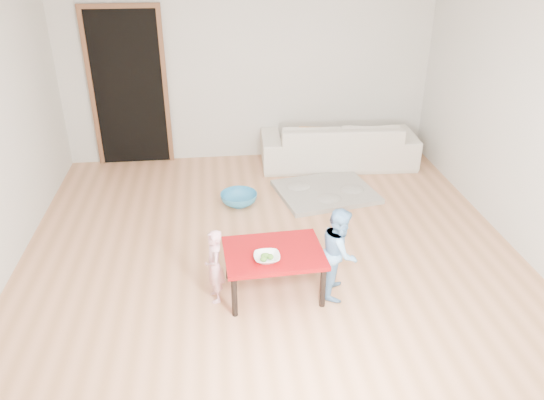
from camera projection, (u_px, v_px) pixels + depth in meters
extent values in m
cube|color=#B47A4D|center=(270.00, 247.00, 5.47)|extent=(5.00, 5.00, 0.01)
cube|color=silver|center=(249.00, 65.00, 7.08)|extent=(5.00, 0.02, 2.60)
cube|color=silver|center=(525.00, 117.00, 5.14)|extent=(0.02, 5.00, 2.60)
imported|color=beige|center=(338.00, 143.00, 7.26)|extent=(2.13, 0.93, 0.61)
cube|color=orange|center=(316.00, 137.00, 7.04)|extent=(0.53, 0.48, 0.12)
imported|color=white|center=(267.00, 258.00, 4.47)|extent=(0.22, 0.22, 0.05)
imported|color=#D66176|center=(214.00, 266.00, 4.56)|extent=(0.20, 0.27, 0.69)
imported|color=#5CA1D5|center=(340.00, 252.00, 4.62)|extent=(0.42, 0.48, 0.84)
imported|color=teal|center=(239.00, 199.00, 6.30)|extent=(0.44, 0.44, 0.14)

